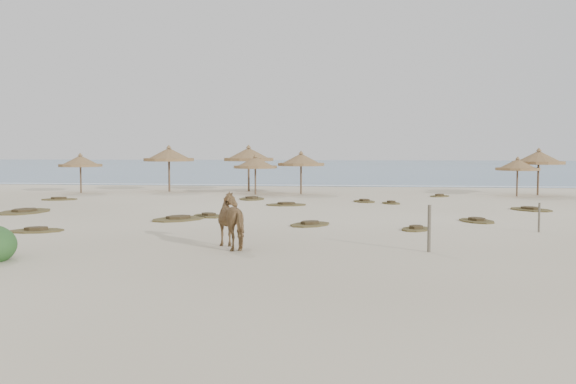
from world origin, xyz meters
name	(u,v)px	position (x,y,z in m)	size (l,w,h in m)	color
ground	(241,226)	(0.00, 0.00, 0.00)	(160.00, 160.00, 0.00)	beige
ocean	(333,167)	(0.00, 75.00, 0.00)	(200.00, 100.00, 0.01)	#2C5D84
foam_line	(303,185)	(0.00, 26.00, 0.00)	(70.00, 0.60, 0.01)	white
palapa_0	(80,162)	(-13.78, 16.24, 2.05)	(2.84, 2.84, 2.65)	brown
palapa_1	(169,155)	(-8.40, 18.16, 2.46)	(4.17, 4.17, 3.17)	brown
palapa_2	(255,163)	(-2.13, 16.02, 1.99)	(3.41, 3.41, 2.57)	brown
palapa_3	(249,155)	(-3.10, 19.07, 2.47)	(4.15, 4.15, 3.18)	brown
palapa_4	(301,160)	(0.70, 16.80, 2.16)	(3.54, 3.54, 2.79)	brown
palapa_5	(518,165)	(13.97, 16.40, 1.90)	(3.34, 3.34, 2.45)	brown
palapa_6	(539,158)	(15.51, 17.58, 2.31)	(3.47, 3.47, 2.98)	brown
horse	(236,221)	(0.88, -5.33, 0.82)	(0.88, 1.94, 1.63)	#987045
fence_post_near	(429,229)	(6.52, -5.39, 0.68)	(0.10, 0.10, 1.35)	brown
fence_post_far	(539,217)	(10.82, -0.57, 0.52)	(0.08, 0.08, 1.05)	brown
scrub_1	(25,211)	(-10.87, 3.87, 0.05)	(2.20, 3.19, 0.16)	brown
scrub_2	(209,215)	(-1.99, 3.05, 0.05)	(2.00, 2.05, 0.16)	brown
scrub_3	(286,204)	(0.70, 8.82, 0.05)	(2.34, 1.77, 0.16)	brown
scrub_4	(477,220)	(9.20, 2.46, 0.05)	(1.79, 2.18, 0.16)	brown
scrub_5	(531,209)	(12.59, 7.59, 0.05)	(2.47, 2.72, 0.16)	brown
scrub_6	(59,199)	(-12.59, 10.73, 0.05)	(2.30, 1.82, 0.16)	brown
scrub_7	(364,201)	(4.71, 11.32, 0.05)	(1.63, 1.95, 0.16)	brown
scrub_9	(179,218)	(-2.95, 1.77, 0.05)	(2.80, 3.05, 0.16)	brown
scrub_10	(440,196)	(9.28, 15.71, 0.05)	(1.69, 1.68, 0.16)	brown
scrub_11	(37,230)	(-6.91, -2.47, 0.05)	(2.15, 1.71, 0.16)	brown
scrub_12	(416,229)	(6.55, -0.44, 0.05)	(1.46, 1.74, 0.16)	brown
scrub_13	(252,198)	(-1.72, 12.38, 0.05)	(1.65, 2.36, 0.16)	brown
scrub_14	(310,224)	(2.62, 0.50, 0.05)	(2.09, 2.31, 0.16)	brown
scrub_15	(391,203)	(6.13, 10.40, 0.05)	(1.32, 1.56, 0.16)	brown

